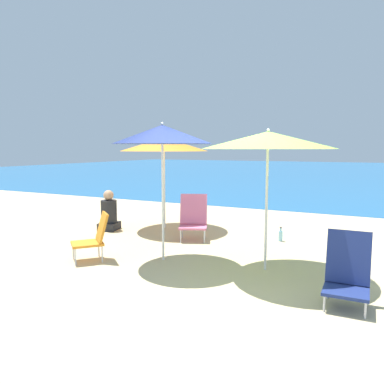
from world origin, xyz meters
The scene contains 10 objects.
ground_plane centered at (0.00, 0.00, 0.00)m, with size 60.00×60.00×0.00m, color #D1BA89.
sea_water centered at (0.00, 25.54, 0.00)m, with size 60.00×40.00×0.01m.
beach_umbrella_orange centered at (-2.52, 2.21, 1.83)m, with size 1.91×1.91×2.02m.
beach_umbrella_lime centered at (0.27, 0.35, 1.86)m, with size 1.87×1.87×2.02m.
beach_umbrella_navy centered at (-1.30, 0.11, 1.95)m, with size 1.53×1.53×2.14m.
beach_chair_orange centered at (-2.26, -0.38, 0.39)m, with size 0.66×0.68×0.74m.
beach_chair_navy centered at (1.41, -0.43, 0.37)m, with size 0.48×0.55×0.82m.
beach_chair_pink centered at (-1.48, 1.55, 0.43)m, with size 0.70×0.72×0.86m.
person_seated_near centered at (-3.46, 1.47, 0.35)m, with size 0.47×0.52×0.86m.
water_bottle centered at (0.08, 2.12, 0.11)m, with size 0.08×0.08×0.27m.
Camera 1 is at (1.65, -4.83, 1.75)m, focal length 35.00 mm.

